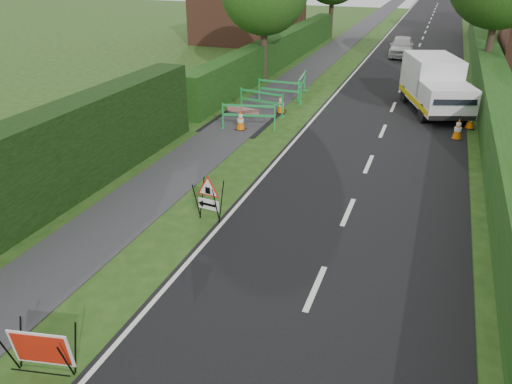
% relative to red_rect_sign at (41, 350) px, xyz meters
% --- Properties ---
extents(ground, '(120.00, 120.00, 0.00)m').
position_rel_red_rect_sign_xyz_m(ground, '(1.04, 2.67, -0.48)').
color(ground, '#1F4112').
rests_on(ground, ground).
extents(road_surface, '(6.00, 90.00, 0.02)m').
position_rel_red_rect_sign_xyz_m(road_surface, '(3.54, 37.67, -0.48)').
color(road_surface, black).
rests_on(road_surface, ground).
extents(footpath, '(2.00, 90.00, 0.02)m').
position_rel_red_rect_sign_xyz_m(footpath, '(-1.96, 37.67, -0.48)').
color(footpath, '#2D2D30').
rests_on(footpath, ground).
extents(hedge_west_far, '(1.00, 24.00, 1.80)m').
position_rel_red_rect_sign_xyz_m(hedge_west_far, '(-3.96, 24.67, -0.48)').
color(hedge_west_far, '#14380F').
rests_on(hedge_west_far, ground).
extents(hedge_east, '(1.20, 50.00, 1.50)m').
position_rel_red_rect_sign_xyz_m(hedge_east, '(7.54, 18.67, -0.48)').
color(hedge_east, '#14380F').
rests_on(hedge_east, ground).
extents(house_west, '(7.50, 7.40, 7.88)m').
position_rel_red_rect_sign_xyz_m(house_west, '(-8.96, 32.67, 2.42)').
color(house_west, brown).
rests_on(house_west, ground).
extents(red_rect_sign, '(1.07, 0.78, 0.84)m').
position_rel_red_rect_sign_xyz_m(red_rect_sign, '(0.00, 0.00, 0.00)').
color(red_rect_sign, black).
rests_on(red_rect_sign, ground).
extents(triangle_sign, '(0.78, 0.78, 1.04)m').
position_rel_red_rect_sign_xyz_m(triangle_sign, '(0.29, 5.52, 0.24)').
color(triangle_sign, black).
rests_on(triangle_sign, ground).
extents(works_van, '(3.28, 5.10, 2.18)m').
position_rel_red_rect_sign_xyz_m(works_van, '(5.12, 17.75, 0.67)').
color(works_van, silver).
rests_on(works_van, ground).
extents(traffic_cone_0, '(0.38, 0.38, 0.79)m').
position_rel_red_rect_sign_xyz_m(traffic_cone_0, '(6.16, 14.23, -0.09)').
color(traffic_cone_0, black).
rests_on(traffic_cone_0, ground).
extents(traffic_cone_1, '(0.38, 0.38, 0.79)m').
position_rel_red_rect_sign_xyz_m(traffic_cone_1, '(6.62, 15.69, -0.09)').
color(traffic_cone_1, black).
rests_on(traffic_cone_1, ground).
extents(traffic_cone_2, '(0.38, 0.38, 0.79)m').
position_rel_red_rect_sign_xyz_m(traffic_cone_2, '(6.22, 18.55, -0.09)').
color(traffic_cone_2, black).
rests_on(traffic_cone_2, ground).
extents(traffic_cone_3, '(0.38, 0.38, 0.79)m').
position_rel_red_rect_sign_xyz_m(traffic_cone_3, '(-1.62, 12.49, -0.09)').
color(traffic_cone_3, black).
rests_on(traffic_cone_3, ground).
extents(traffic_cone_4, '(0.38, 0.38, 0.79)m').
position_rel_red_rect_sign_xyz_m(traffic_cone_4, '(-0.85, 15.16, -0.09)').
color(traffic_cone_4, black).
rests_on(traffic_cone_4, ground).
extents(ped_barrier_0, '(2.09, 0.81, 1.00)m').
position_rel_red_rect_sign_xyz_m(ped_barrier_0, '(-1.35, 12.68, 0.15)').
color(ped_barrier_0, green).
rests_on(ped_barrier_0, ground).
extents(ped_barrier_1, '(2.09, 0.76, 1.00)m').
position_rel_red_rect_sign_xyz_m(ped_barrier_1, '(-1.57, 14.71, 0.15)').
color(ped_barrier_1, green).
rests_on(ped_barrier_1, ground).
extents(ped_barrier_2, '(2.07, 0.44, 1.00)m').
position_rel_red_rect_sign_xyz_m(ped_barrier_2, '(-1.43, 16.78, 0.15)').
color(ped_barrier_2, green).
rests_on(ped_barrier_2, ground).
extents(ped_barrier_3, '(0.60, 2.09, 1.00)m').
position_rel_red_rect_sign_xyz_m(ped_barrier_3, '(-0.78, 18.17, 0.15)').
color(ped_barrier_3, green).
rests_on(ped_barrier_3, ground).
extents(redwhite_plank, '(1.47, 0.37, 0.25)m').
position_rel_red_rect_sign_xyz_m(redwhite_plank, '(-1.93, 13.54, -0.48)').
color(redwhite_plank, red).
rests_on(redwhite_plank, ground).
extents(hatchback_car, '(1.68, 3.79, 1.27)m').
position_rel_red_rect_sign_xyz_m(hatchback_car, '(2.64, 30.20, 0.15)').
color(hatchback_car, white).
rests_on(hatchback_car, ground).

